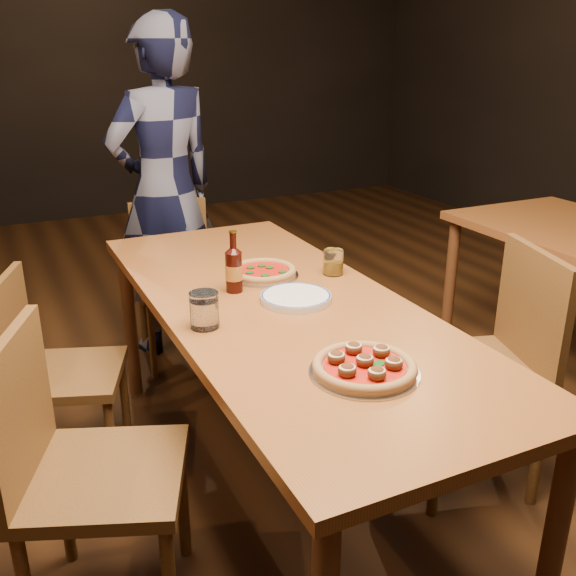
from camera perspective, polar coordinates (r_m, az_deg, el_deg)
name	(u,v)px	position (r m, az deg, el deg)	size (l,w,h in m)	color
ground	(282,484)	(2.56, -0.51, -17.05)	(9.00, 9.00, 0.00)	black
table_main	(282,322)	(2.21, -0.56, -3.02)	(0.80, 2.00, 0.75)	brown
chair_main_nw	(104,473)	(1.91, -16.04, -15.56)	(0.43, 0.43, 0.93)	#562E16
chair_main_sw	(68,373)	(2.56, -19.00, -7.14)	(0.39, 0.39, 0.84)	#562E16
chair_main_e	(472,367)	(2.44, 16.05, -6.76)	(0.44, 0.44, 0.95)	#562E16
chair_end	(178,283)	(3.34, -9.78, 0.48)	(0.40, 0.40, 0.86)	#562E16
pizza_meatball	(365,366)	(1.73, 6.82, -6.92)	(0.30, 0.30, 0.05)	#B7B7BF
pizza_margherita	(263,272)	(2.43, -2.24, 1.46)	(0.27, 0.27, 0.04)	#B7B7BF
plate_stack	(296,298)	(2.19, 0.70, -0.88)	(0.24, 0.24, 0.02)	white
beer_bottle	(234,271)	(2.26, -4.83, 1.55)	(0.06, 0.06, 0.22)	black
water_glass	(204,310)	(1.99, -7.45, -1.95)	(0.09, 0.09, 0.11)	white
amber_glass	(333,262)	(2.44, 4.05, 2.31)	(0.08, 0.08, 0.10)	#986C11
diner	(165,191)	(3.40, -10.88, 8.44)	(0.63, 0.41, 1.72)	black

